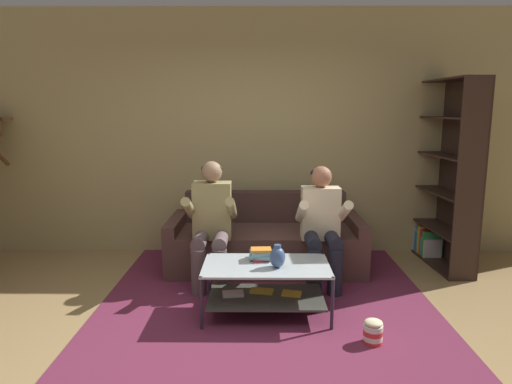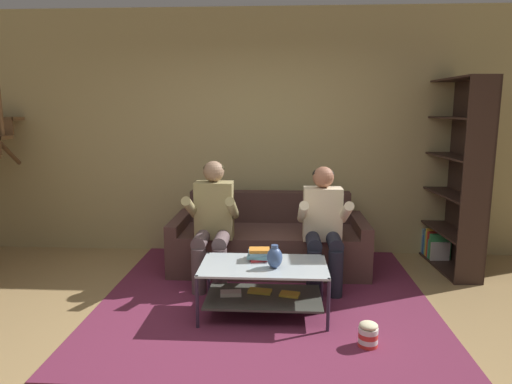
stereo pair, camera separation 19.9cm
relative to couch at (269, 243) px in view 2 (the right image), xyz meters
The scene contains 11 objects.
ground 1.85m from the couch, 96.28° to the right, with size 16.80×16.80×0.00m, color #A18254.
back_partition 1.35m from the couch, 107.36° to the left, with size 8.40×0.12×2.90m, color tan.
couch is the anchor object (origin of this frame).
person_seated_left 0.85m from the couch, 136.27° to the right, with size 0.50×0.58×1.24m.
person_seated_right 0.84m from the couch, 43.97° to the right, with size 0.50×0.58×1.19m.
coffee_table 1.20m from the couch, 90.73° to the right, with size 1.07×0.61×0.45m.
area_rug 0.77m from the couch, 90.44° to the right, with size 3.00×3.16×0.01m.
vase 1.30m from the couch, 86.38° to the right, with size 0.13×0.13×0.20m.
book_stack 1.10m from the couch, 92.98° to the right, with size 0.20×0.19×0.10m.
bookshelf 2.14m from the couch, ahead, with size 0.35×1.07×2.07m.
popcorn_tub 1.89m from the couch, 65.38° to the right, with size 0.15×0.15×0.20m.
Camera 2 is at (0.33, -3.06, 1.74)m, focal length 32.00 mm.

